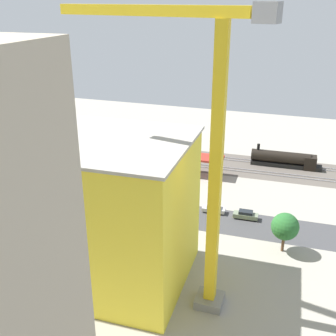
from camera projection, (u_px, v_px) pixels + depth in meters
name	position (u px, v px, depth m)	size (l,w,h in m)	color
ground_plane	(149.00, 196.00, 85.22)	(149.01, 149.01, 0.00)	#9E998C
rail_bed	(181.00, 159.00, 104.93)	(93.13, 14.57, 0.01)	#5B544C
street_asphalt	(138.00, 209.00, 80.17)	(93.13, 9.00, 0.01)	#424244
track_rails	(181.00, 158.00, 104.86)	(93.09, 11.07, 0.12)	#9E9EA8
platform_canopy_near	(127.00, 150.00, 98.72)	(46.93, 6.29, 4.62)	#A82D23
locomotive	(286.00, 160.00, 99.42)	(16.82, 3.36, 5.18)	black
freight_coach_far	(152.00, 148.00, 102.75)	(16.17, 3.57, 6.34)	black
parked_car_0	(246.00, 215.00, 76.28)	(4.64, 1.90, 1.64)	black
parked_car_1	(214.00, 209.00, 78.51)	(4.45, 1.94, 1.71)	black
parked_car_2	(181.00, 204.00, 80.40)	(4.18, 1.77, 1.75)	black
parked_car_3	(147.00, 198.00, 82.85)	(4.23, 1.94, 1.59)	black
parked_car_4	(115.00, 195.00, 84.22)	(4.26, 1.90, 1.60)	black
parked_car_5	(92.00, 190.00, 86.21)	(4.13, 1.91, 1.80)	black
parked_car_6	(63.00, 185.00, 88.59)	(4.28, 2.00, 1.77)	black
parked_car_7	(34.00, 180.00, 90.79)	(4.14, 2.05, 1.61)	black
construction_building	(64.00, 205.00, 59.25)	(36.14, 18.65, 20.88)	yellow
construction_roof_slab	(56.00, 135.00, 55.15)	(36.74, 19.25, 0.40)	#ADA89E
tower_crane	(200.00, 144.00, 47.61)	(26.95, 6.83, 37.97)	gray
box_truck_0	(54.00, 205.00, 77.85)	(10.45, 3.10, 3.55)	black
street_tree_0	(7.00, 182.00, 81.10)	(5.14, 5.14, 7.12)	brown
street_tree_1	(285.00, 227.00, 65.13)	(4.43, 4.43, 6.78)	brown
street_tree_2	(91.00, 192.00, 75.95)	(5.26, 5.26, 7.59)	brown
traffic_light	(153.00, 182.00, 82.31)	(0.50, 0.36, 5.94)	#333333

